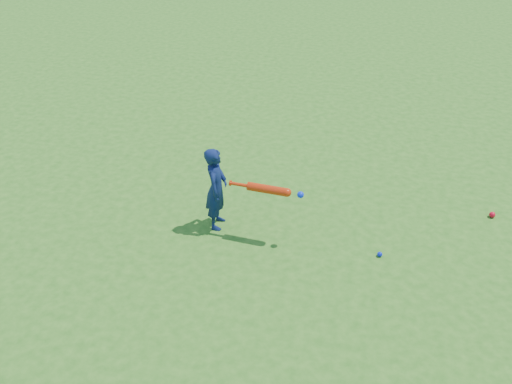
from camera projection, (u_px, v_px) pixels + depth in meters
ground at (211, 204)px, 7.53m from camera, size 80.00×80.00×0.00m
child at (216, 189)px, 6.85m from camera, size 0.28×0.41×1.07m
ground_ball_red at (492, 215)px, 7.25m from camera, size 0.08×0.08×0.08m
ground_ball_blue at (380, 254)px, 6.61m from camera, size 0.06×0.06×0.06m
bat_swing at (271, 190)px, 6.55m from camera, size 0.89×0.15×0.10m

